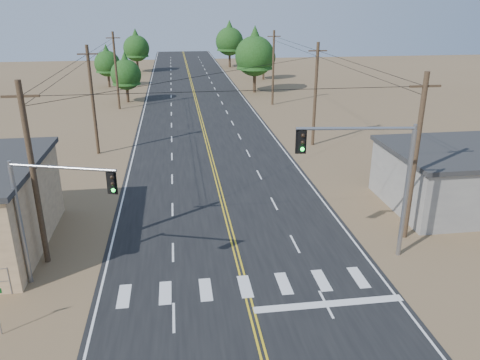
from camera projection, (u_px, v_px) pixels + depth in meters
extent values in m
cube|color=black|center=(210.00, 155.00, 44.01)|extent=(15.00, 200.00, 0.02)
cylinder|color=gray|center=(10.00, 281.00, 22.82)|extent=(0.06, 0.06, 1.50)
cylinder|color=#4C3826|center=(34.00, 177.00, 24.21)|extent=(0.30, 0.30, 10.00)
cube|color=#4C3826|center=(20.00, 96.00, 22.72)|extent=(1.80, 0.12, 0.12)
cylinder|color=#4C3826|center=(93.00, 101.00, 42.72)|extent=(0.30, 0.30, 10.00)
cube|color=#4C3826|center=(88.00, 54.00, 41.22)|extent=(1.80, 0.12, 0.12)
cylinder|color=#4C3826|center=(116.00, 71.00, 61.23)|extent=(0.30, 0.30, 10.00)
cube|color=#4C3826|center=(113.00, 38.00, 59.73)|extent=(1.80, 0.12, 0.12)
cylinder|color=#4C3826|center=(415.00, 159.00, 26.94)|extent=(0.30, 0.30, 10.00)
cube|color=#4C3826|center=(425.00, 86.00, 25.44)|extent=(1.80, 0.12, 0.12)
cylinder|color=#4C3826|center=(315.00, 95.00, 45.44)|extent=(0.30, 0.30, 10.00)
cube|color=#4C3826|center=(318.00, 51.00, 43.95)|extent=(1.80, 0.12, 0.12)
cylinder|color=#4C3826|center=(273.00, 68.00, 63.95)|extent=(0.30, 0.30, 10.00)
cube|color=#4C3826|center=(274.00, 36.00, 62.45)|extent=(1.80, 0.12, 0.12)
cylinder|color=gray|center=(21.00, 227.00, 22.97)|extent=(0.22, 0.22, 6.30)
cylinder|color=gray|center=(10.00, 166.00, 21.85)|extent=(0.16, 0.16, 0.54)
cylinder|color=gray|center=(62.00, 168.00, 21.41)|extent=(5.08, 1.72, 0.14)
cube|color=black|center=(112.00, 183.00, 21.26)|extent=(0.38, 0.35, 0.99)
sphere|color=black|center=(112.00, 177.00, 21.01)|extent=(0.18, 0.18, 0.18)
sphere|color=black|center=(113.00, 184.00, 21.12)|extent=(0.18, 0.18, 0.18)
sphere|color=#0CE533|center=(113.00, 190.00, 21.23)|extent=(0.18, 0.18, 0.18)
cylinder|color=gray|center=(406.00, 195.00, 25.39)|extent=(0.25, 0.25, 7.31)
cylinder|color=gray|center=(415.00, 130.00, 24.09)|extent=(0.19, 0.19, 0.63)
cylinder|color=gray|center=(356.00, 128.00, 24.00)|extent=(6.13, 0.92, 0.17)
cube|color=black|center=(301.00, 141.00, 24.20)|extent=(0.40, 0.36, 1.15)
sphere|color=black|center=(303.00, 136.00, 23.90)|extent=(0.21, 0.21, 0.21)
sphere|color=black|center=(303.00, 142.00, 24.03)|extent=(0.21, 0.21, 0.21)
sphere|color=#0CE533|center=(302.00, 149.00, 24.16)|extent=(0.21, 0.21, 0.21)
cylinder|color=#3F2D1E|center=(128.00, 93.00, 66.86)|extent=(0.41, 0.41, 2.55)
cone|color=#1B4212|center=(125.00, 68.00, 65.59)|extent=(3.97, 3.97, 4.54)
sphere|color=#1B4212|center=(126.00, 75.00, 65.92)|extent=(4.26, 4.26, 4.26)
cylinder|color=#3F2D1E|center=(109.00, 80.00, 78.73)|extent=(0.40, 0.40, 2.55)
cone|color=#1B4212|center=(107.00, 58.00, 77.47)|extent=(3.96, 3.96, 4.53)
sphere|color=#1B4212|center=(107.00, 64.00, 77.80)|extent=(4.25, 4.25, 4.25)
cylinder|color=#3F2D1E|center=(138.00, 64.00, 95.50)|extent=(0.45, 0.45, 3.11)
cone|color=#1B4212|center=(136.00, 42.00, 93.96)|extent=(4.84, 4.84, 5.54)
sphere|color=#1B4212|center=(136.00, 48.00, 94.36)|extent=(5.19, 5.19, 5.19)
cylinder|color=#3F2D1E|center=(254.00, 81.00, 73.97)|extent=(0.49, 0.49, 3.68)
cone|color=#1B4212|center=(255.00, 47.00, 72.14)|extent=(5.73, 5.73, 6.55)
sphere|color=#1B4212|center=(255.00, 56.00, 72.62)|extent=(6.14, 6.14, 6.14)
cylinder|color=#3F2D1E|center=(263.00, 72.00, 86.68)|extent=(0.42, 0.42, 2.63)
cone|color=#1B4212|center=(264.00, 52.00, 85.37)|extent=(4.09, 4.09, 4.68)
sphere|color=#1B4212|center=(264.00, 57.00, 85.71)|extent=(4.38, 4.38, 4.38)
cylinder|color=#3F2D1E|center=(230.00, 59.00, 102.80)|extent=(0.50, 0.50, 3.59)
cone|color=#1B4212|center=(229.00, 35.00, 101.02)|extent=(5.59, 5.59, 6.39)
sphere|color=#1B4212|center=(229.00, 41.00, 101.48)|extent=(5.99, 5.99, 5.99)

